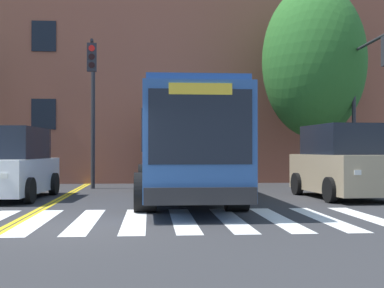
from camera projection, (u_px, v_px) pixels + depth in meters
ground_plane at (73, 229)px, 10.45m from camera, size 120.00×120.00×0.00m
crosswalk at (61, 221)px, 11.56m from camera, size 14.29×4.30×0.01m
lane_line_yellow_inner at (89, 182)px, 25.44m from camera, size 0.12×36.00×0.01m
lane_line_yellow_outer at (92, 182)px, 25.45m from camera, size 0.12×36.00×0.01m
city_bus at (181, 144)px, 17.22m from camera, size 2.91×12.37×3.19m
car_white_near_lane at (10, 165)px, 16.83m from camera, size 2.47×4.91×2.26m
car_tan_far_lane at (343, 163)px, 17.17m from camera, size 2.50×4.75×2.36m
car_silver_behind_bus at (199, 165)px, 27.25m from camera, size 2.20×3.87×1.73m
traffic_light_near_corner at (367, 86)px, 19.84m from camera, size 0.36×3.51×5.79m
traffic_light_overhead at (93, 89)px, 20.45m from camera, size 0.47×2.65×5.82m
street_tree_curbside_large at (314, 62)px, 22.48m from camera, size 5.98×5.96×8.54m
building_facade at (57, 57)px, 27.69m from camera, size 33.05×6.80×12.74m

